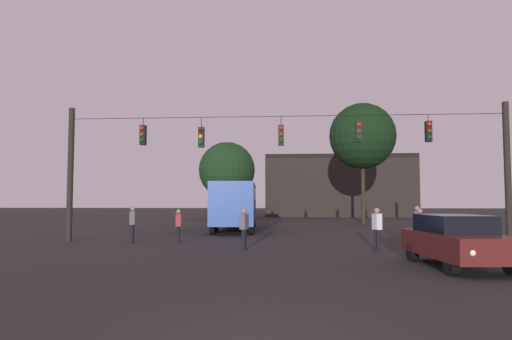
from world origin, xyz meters
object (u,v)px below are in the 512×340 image
at_px(tree_left_silhouette, 227,170).
at_px(tree_behind_building, 362,136).
at_px(pedestrian_far_side, 178,224).
at_px(pedestrian_near_bus, 133,222).
at_px(city_bus, 236,202).
at_px(pedestrian_crossing_right, 420,226).
at_px(pedestrian_crossing_left, 244,227).
at_px(car_near_right, 456,240).
at_px(pedestrian_trailing, 377,227).
at_px(pedestrian_crossing_center, 417,222).

bearing_deg(tree_left_silhouette, tree_behind_building, -35.76).
relative_size(pedestrian_far_side, tree_behind_building, 0.15).
bearing_deg(pedestrian_near_bus, city_bus, 68.70).
distance_m(city_bus, tree_behind_building, 14.09).
relative_size(pedestrian_crossing_right, tree_behind_building, 0.16).
bearing_deg(tree_left_silhouette, pedestrian_crossing_left, -80.98).
bearing_deg(car_near_right, pedestrian_far_side, 145.23).
bearing_deg(car_near_right, pedestrian_crossing_left, 147.19).
height_order(pedestrian_far_side, tree_left_silhouette, tree_left_silhouette).
distance_m(pedestrian_far_side, tree_left_silhouette, 27.79).
xyz_separation_m(city_bus, car_near_right, (8.37, -16.46, -1.07)).
relative_size(pedestrian_near_bus, tree_behind_building, 0.16).
height_order(pedestrian_trailing, tree_left_silhouette, tree_left_silhouette).
height_order(city_bus, pedestrian_crossing_center, city_bus).
bearing_deg(pedestrian_crossing_left, pedestrian_crossing_right, 10.82).
bearing_deg(car_near_right, tree_behind_building, 87.02).
relative_size(city_bus, pedestrian_trailing, 6.71).
height_order(car_near_right, pedestrian_crossing_center, pedestrian_crossing_center).
bearing_deg(tree_left_silhouette, pedestrian_far_side, -86.86).
distance_m(pedestrian_near_bus, tree_left_silhouette, 27.63).
distance_m(tree_left_silhouette, tree_behind_building, 15.81).
distance_m(pedestrian_trailing, tree_left_silhouette, 31.95).
bearing_deg(pedestrian_near_bus, tree_left_silhouette, 88.59).
relative_size(pedestrian_crossing_left, pedestrian_far_side, 1.06).
bearing_deg(city_bus, pedestrian_crossing_center, -41.32).
bearing_deg(city_bus, car_near_right, -63.05).
relative_size(car_near_right, pedestrian_trailing, 2.69).
bearing_deg(pedestrian_crossing_right, pedestrian_crossing_center, 77.28).
xyz_separation_m(car_near_right, tree_behind_building, (1.31, 25.14, 6.52)).
bearing_deg(pedestrian_trailing, pedestrian_near_bus, 165.32).
bearing_deg(pedestrian_near_bus, tree_behind_building, 53.63).
relative_size(car_near_right, pedestrian_crossing_right, 2.77).
height_order(pedestrian_crossing_center, pedestrian_trailing, pedestrian_crossing_center).
relative_size(pedestrian_trailing, tree_behind_building, 0.16).
relative_size(pedestrian_near_bus, pedestrian_trailing, 1.00).
relative_size(car_near_right, pedestrian_crossing_center, 2.66).
bearing_deg(city_bus, pedestrian_near_bus, -111.30).
bearing_deg(pedestrian_crossing_center, pedestrian_crossing_left, -153.47).
height_order(pedestrian_far_side, tree_behind_building, tree_behind_building).
bearing_deg(pedestrian_trailing, pedestrian_crossing_center, 56.67).
relative_size(car_near_right, pedestrian_crossing_left, 2.74).
bearing_deg(tree_behind_building, pedestrian_near_bus, -126.37).
distance_m(pedestrian_crossing_left, tree_left_silhouette, 30.68).
xyz_separation_m(city_bus, pedestrian_crossing_right, (8.91, -10.82, -0.96)).
distance_m(city_bus, pedestrian_crossing_left, 12.35).
relative_size(pedestrian_crossing_center, pedestrian_crossing_right, 1.04).
distance_m(city_bus, pedestrian_trailing, 14.09).
bearing_deg(pedestrian_crossing_center, pedestrian_far_side, -173.43).
bearing_deg(tree_behind_building, tree_left_silhouette, 144.24).
bearing_deg(city_bus, tree_left_silhouette, 99.64).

